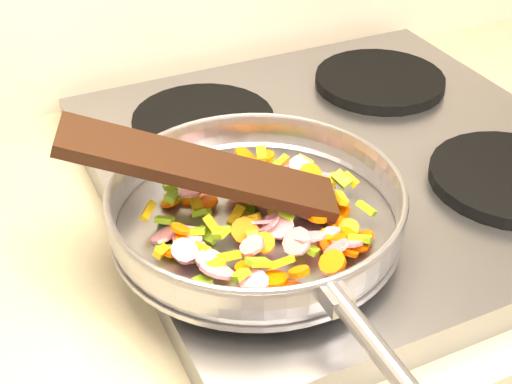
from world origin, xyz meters
name	(u,v)px	position (x,y,z in m)	size (l,w,h in m)	color
cooktop	(346,166)	(-0.70, 1.67, 0.92)	(0.60, 0.60, 0.04)	#939399
grate_fl	(302,242)	(-0.84, 1.52, 0.95)	(0.19, 0.19, 0.02)	black
grate_fr	(510,178)	(-0.56, 1.52, 0.95)	(0.19, 0.19, 0.02)	black
grate_bl	(203,121)	(-0.84, 1.81, 0.95)	(0.19, 0.19, 0.02)	black
grate_br	(380,81)	(-0.56, 1.81, 0.95)	(0.19, 0.19, 0.02)	black
saute_pan	(257,206)	(-0.88, 1.56, 0.98)	(0.34, 0.52, 0.05)	#9E9EA5
vegetable_heap	(260,215)	(-0.87, 1.55, 0.98)	(0.24, 0.26, 0.05)	#FF5D01
wooden_spatula	(201,169)	(-0.93, 1.59, 1.03)	(0.29, 0.07, 0.01)	black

